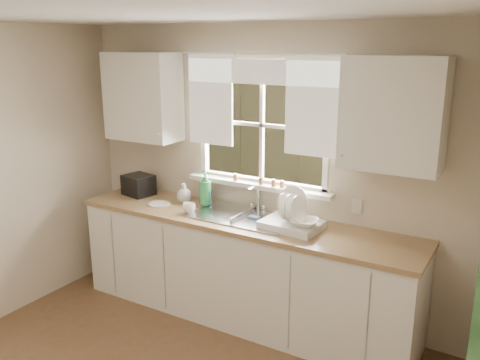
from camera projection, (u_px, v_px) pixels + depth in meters
The scene contains 19 objects.
room_walls at pixel (77, 254), 2.72m from camera, with size 3.62×4.02×2.50m.
ceiling at pixel (65, 7), 2.44m from camera, with size 3.60×4.00×0.02m, color silver.
window at pixel (261, 144), 4.37m from camera, with size 1.38×0.16×1.06m.
curtains at pixel (258, 92), 4.21m from camera, with size 1.50×0.03×0.81m.
base_cabinets at pixel (242, 270), 4.38m from camera, with size 3.00×0.62×0.87m, color silver.
countertop at pixel (242, 221), 4.26m from camera, with size 3.04×0.65×0.04m, color #94734A.
upper_cabinet_left at pixel (143, 97), 4.69m from camera, with size 0.70×0.33×0.80m, color silver.
upper_cabinet_right at pixel (394, 114), 3.56m from camera, with size 0.70×0.33×0.80m, color silver.
wall_outlet at pixel (357, 206), 4.03m from camera, with size 0.08×0.01×0.12m, color beige.
sill_jars at pixel (263, 181), 4.37m from camera, with size 0.50×0.04×0.06m.
sink at pixel (244, 225), 4.30m from camera, with size 0.88×0.52×0.40m.
dish_rack at pixel (292, 220), 4.02m from camera, with size 0.48×0.38×0.31m.
bowl at pixel (304, 222), 3.90m from camera, with size 0.21×0.21×0.05m, color white.
soap_bottle_a at pixel (205, 189), 4.55m from camera, with size 0.12×0.12×0.31m, color #2C8645.
soap_bottle_b at pixel (206, 194), 4.57m from camera, with size 0.09×0.09×0.20m, color #3443C4.
soap_bottle_c at pixel (184, 193), 4.66m from camera, with size 0.14×0.14×0.18m, color beige.
saucer at pixel (159, 204), 4.61m from camera, with size 0.20×0.20×0.01m, color silver.
cup at pixel (189, 208), 4.37m from camera, with size 0.11×0.11×0.09m, color white.
black_appliance at pixel (139, 185), 4.89m from camera, with size 0.27×0.23×0.19m, color black.
Camera 1 is at (2.04, -1.78, 2.33)m, focal length 38.00 mm.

